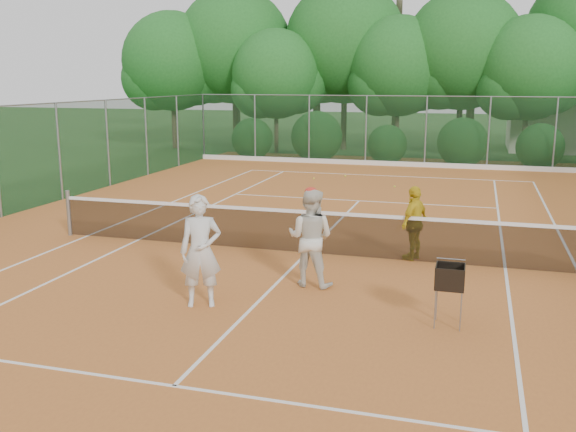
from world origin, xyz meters
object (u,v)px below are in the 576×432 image
at_px(player_white, 201,251).
at_px(player_center_grp, 311,237).
at_px(ball_hopper, 450,278).
at_px(player_yellow, 414,223).

height_order(player_white, player_center_grp, player_white).
distance_m(player_white, player_center_grp, 2.14).
xyz_separation_m(player_white, player_center_grp, (1.47, 1.55, -0.04)).
height_order(player_white, ball_hopper, player_white).
distance_m(player_white, player_yellow, 4.96).
bearing_deg(player_center_grp, player_yellow, 54.44).
relative_size(player_white, player_center_grp, 1.03).
xyz_separation_m(player_yellow, ball_hopper, (0.88, -3.62, -0.02)).
relative_size(player_yellow, ball_hopper, 1.62).
bearing_deg(player_yellow, ball_hopper, 37.64).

